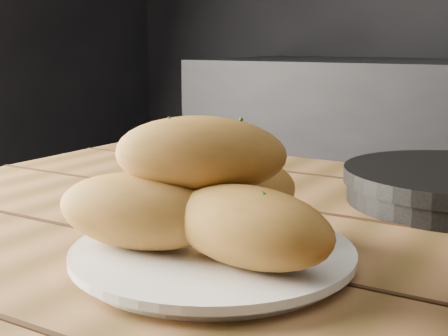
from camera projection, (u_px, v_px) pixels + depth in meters
The scene contains 2 objects.
plate at pixel (213, 256), 0.58m from camera, with size 0.27×0.27×0.02m.
bread_rolls at pixel (205, 197), 0.57m from camera, with size 0.28×0.23×0.12m.
Camera 1 is at (-0.29, -0.17, 0.96)m, focal length 50.00 mm.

